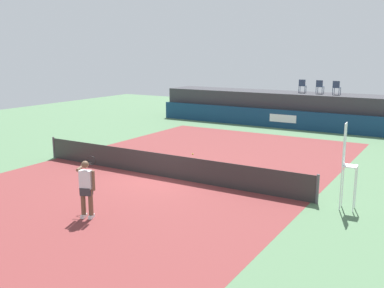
# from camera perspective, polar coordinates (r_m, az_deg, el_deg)

# --- Properties ---
(ground_plane) EXTENTS (48.00, 48.00, 0.00)m
(ground_plane) POSITION_cam_1_polar(r_m,az_deg,el_deg) (20.12, 1.01, -2.23)
(ground_plane) COLOR #4C704C
(court_inner) EXTENTS (12.00, 22.00, 0.00)m
(court_inner) POSITION_cam_1_polar(r_m,az_deg,el_deg) (17.68, -3.89, -4.24)
(court_inner) COLOR maroon
(court_inner) RESTS_ON ground
(sponsor_wall) EXTENTS (18.00, 0.22, 1.20)m
(sponsor_wall) POSITION_cam_1_polar(r_m,az_deg,el_deg) (29.40, 11.35, 3.22)
(sponsor_wall) COLOR navy
(sponsor_wall) RESTS_ON ground
(spectator_platform) EXTENTS (18.00, 2.80, 2.20)m
(spectator_platform) POSITION_cam_1_polar(r_m,az_deg,el_deg) (31.02, 12.53, 4.54)
(spectator_platform) COLOR #38383D
(spectator_platform) RESTS_ON ground
(spectator_chair_far_left) EXTENTS (0.48, 0.48, 0.89)m
(spectator_chair_far_left) POSITION_cam_1_polar(r_m,az_deg,el_deg) (30.84, 14.15, 7.40)
(spectator_chair_far_left) COLOR #2D3D56
(spectator_chair_far_left) RESTS_ON spectator_platform
(spectator_chair_left) EXTENTS (0.45, 0.45, 0.89)m
(spectator_chair_left) POSITION_cam_1_polar(r_m,az_deg,el_deg) (30.36, 16.28, 7.23)
(spectator_chair_left) COLOR #2D3D56
(spectator_chair_left) RESTS_ON spectator_platform
(spectator_chair_center) EXTENTS (0.45, 0.45, 0.89)m
(spectator_chair_center) POSITION_cam_1_polar(r_m,az_deg,el_deg) (29.93, 18.27, 7.04)
(spectator_chair_center) COLOR #2D3D56
(spectator_chair_center) RESTS_ON spectator_platform
(umpire_chair) EXTENTS (0.47, 0.47, 2.76)m
(umpire_chair) POSITION_cam_1_polar(r_m,az_deg,el_deg) (14.53, 19.47, -2.00)
(umpire_chair) COLOR white
(umpire_chair) RESTS_ON ground
(tennis_net) EXTENTS (12.40, 0.02, 0.95)m
(tennis_net) POSITION_cam_1_polar(r_m,az_deg,el_deg) (17.55, -3.91, -2.76)
(tennis_net) COLOR #2D2D2D
(tennis_net) RESTS_ON ground
(net_post_near) EXTENTS (0.10, 0.10, 1.00)m
(net_post_near) POSITION_cam_1_polar(r_m,az_deg,el_deg) (21.62, -17.51, -0.43)
(net_post_near) COLOR #4C4C51
(net_post_near) RESTS_ON ground
(net_post_far) EXTENTS (0.10, 0.10, 1.00)m
(net_post_far) POSITION_cam_1_polar(r_m,az_deg,el_deg) (15.00, 15.99, -5.66)
(net_post_far) COLOR #4C4C51
(net_post_far) RESTS_ON ground
(tennis_player) EXTENTS (0.98, 1.09, 1.77)m
(tennis_player) POSITION_cam_1_polar(r_m,az_deg,el_deg) (13.49, -13.56, -5.45)
(tennis_player) COLOR white
(tennis_player) RESTS_ON court_inner
(tennis_ball) EXTENTS (0.07, 0.07, 0.07)m
(tennis_ball) POSITION_cam_1_polar(r_m,az_deg,el_deg) (21.35, 0.10, -1.30)
(tennis_ball) COLOR #D8EA33
(tennis_ball) RESTS_ON court_inner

